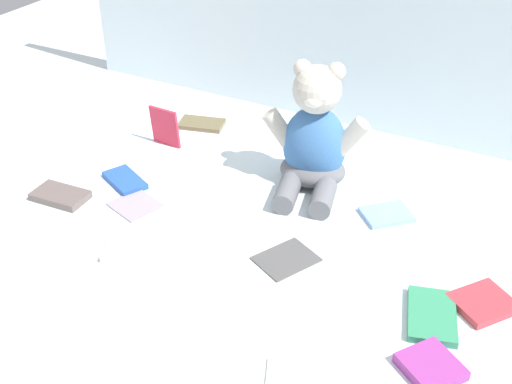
{
  "coord_description": "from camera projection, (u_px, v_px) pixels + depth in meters",
  "views": [
    {
      "loc": [
        0.54,
        -1.1,
        0.83
      ],
      "look_at": [
        0.01,
        -0.1,
        0.1
      ],
      "focal_mm": 45.56,
      "sensor_mm": 36.0,
      "label": 1
    }
  ],
  "objects": [
    {
      "name": "book_case_1",
      "position": [
        483.0,
        303.0,
        1.2
      ],
      "size": [
        0.14,
        0.14,
        0.02
      ],
      "primitive_type": "cube",
      "rotation": [
        0.0,
        0.0,
        5.64
      ],
      "color": "#C7343D",
      "rests_on": "ground_plane"
    },
    {
      "name": "teddy_bear",
      "position": [
        314.0,
        142.0,
        1.5
      ],
      "size": [
        0.25,
        0.25,
        0.3
      ],
      "rotation": [
        0.0,
        0.0,
        0.24
      ],
      "color": "#3F72B2",
      "rests_on": "ground_plane"
    },
    {
      "name": "book_case_7",
      "position": [
        125.0,
        180.0,
        1.56
      ],
      "size": [
        0.13,
        0.11,
        0.01
      ],
      "primitive_type": "cube",
      "rotation": [
        0.0,
        0.0,
        1.12
      ],
      "color": "blue",
      "rests_on": "ground_plane"
    },
    {
      "name": "book_case_5",
      "position": [
        60.0,
        196.0,
        1.5
      ],
      "size": [
        0.13,
        0.08,
        0.02
      ],
      "primitive_type": "cube",
      "rotation": [
        0.0,
        0.0,
        4.77
      ],
      "color": "#655752",
      "rests_on": "ground_plane"
    },
    {
      "name": "book_case_11",
      "position": [
        202.0,
        124.0,
        1.82
      ],
      "size": [
        0.14,
        0.1,
        0.01
      ],
      "primitive_type": "cube",
      "rotation": [
        0.0,
        0.0,
        1.83
      ],
      "color": "brown",
      "rests_on": "ground_plane"
    },
    {
      "name": "book_case_0",
      "position": [
        165.0,
        127.0,
        1.7
      ],
      "size": [
        0.09,
        0.02,
        0.11
      ],
      "primitive_type": "cube",
      "rotation": [
        0.08,
        0.0,
        -0.06
      ],
      "color": "red",
      "rests_on": "ground_plane"
    },
    {
      "name": "backdrop_drape",
      "position": [
        357.0,
        21.0,
        1.68
      ],
      "size": [
        1.69,
        0.03,
        0.58
      ],
      "primitive_type": "cube",
      "color": "silver",
      "rests_on": "ground_plane"
    },
    {
      "name": "ground_plane",
      "position": [
        272.0,
        206.0,
        1.48
      ],
      "size": [
        3.2,
        3.2,
        0.0
      ],
      "primitive_type": "plane",
      "color": "silver"
    },
    {
      "name": "book_case_4",
      "position": [
        387.0,
        214.0,
        1.44
      ],
      "size": [
        0.13,
        0.13,
        0.01
      ],
      "primitive_type": "cube",
      "rotation": [
        0.0,
        0.0,
        5.48
      ],
      "color": "#83B1E7",
      "rests_on": "ground_plane"
    },
    {
      "name": "book_case_3",
      "position": [
        135.0,
        204.0,
        1.48
      ],
      "size": [
        0.13,
        0.12,
        0.01
      ],
      "primitive_type": "cube",
      "rotation": [
        0.0,
        0.0,
        4.39
      ],
      "color": "#A193A4",
      "rests_on": "ground_plane"
    },
    {
      "name": "book_case_10",
      "position": [
        294.0,
        381.0,
        1.05
      ],
      "size": [
        0.12,
        0.12,
        0.01
      ],
      "primitive_type": "cube",
      "rotation": [
        0.0,
        0.0,
        1.96
      ],
      "color": "white",
      "rests_on": "ground_plane"
    },
    {
      "name": "book_case_9",
      "position": [
        286.0,
        258.0,
        1.32
      ],
      "size": [
        0.13,
        0.15,
        0.01
      ],
      "primitive_type": "cube",
      "rotation": [
        0.0,
        0.0,
        2.68
      ],
      "color": "#545252",
      "rests_on": "ground_plane"
    },
    {
      "name": "book_case_2",
      "position": [
        431.0,
        367.0,
        1.07
      ],
      "size": [
        0.12,
        0.12,
        0.02
      ],
      "primitive_type": "cube",
      "rotation": [
        0.0,
        0.0,
        4.1
      ],
      "color": "#9B378F",
      "rests_on": "ground_plane"
    },
    {
      "name": "book_case_6",
      "position": [
        133.0,
        251.0,
        1.33
      ],
      "size": [
        0.14,
        0.11,
        0.02
      ],
      "primitive_type": "cube",
      "rotation": [
        0.0,
        0.0,
        1.94
      ],
      "color": "white",
      "rests_on": "ground_plane"
    },
    {
      "name": "book_case_8",
      "position": [
        432.0,
        316.0,
        1.17
      ],
      "size": [
        0.12,
        0.15,
        0.01
      ],
      "primitive_type": "cube",
      "rotation": [
        0.0,
        0.0,
        3.42
      ],
      "color": "#328C5E",
      "rests_on": "ground_plane"
    }
  ]
}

